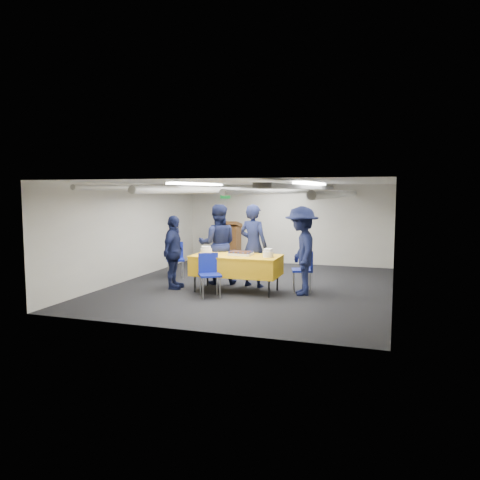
{
  "coord_description": "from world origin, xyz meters",
  "views": [
    {
      "loc": [
        3.0,
        -9.85,
        2.12
      ],
      "look_at": [
        -0.21,
        -0.2,
        1.05
      ],
      "focal_mm": 35.0,
      "sensor_mm": 36.0,
      "label": 1
    }
  ],
  "objects_px": {
    "podium": "(230,242)",
    "sailor_b": "(218,244)",
    "sailor_a": "(253,246)",
    "sailor_c": "(173,252)",
    "chair_right": "(306,266)",
    "chair_near": "(209,270)",
    "chair_left": "(175,256)",
    "sailor_d": "(301,251)",
    "serving_table": "(236,265)",
    "sheet_cake": "(241,253)"
  },
  "relations": [
    {
      "from": "sailor_b",
      "to": "sailor_c",
      "type": "height_order",
      "value": "sailor_b"
    },
    {
      "from": "sailor_b",
      "to": "sailor_c",
      "type": "bearing_deg",
      "value": 27.99
    },
    {
      "from": "podium",
      "to": "chair_right",
      "type": "distance_m",
      "value": 4.28
    },
    {
      "from": "sailor_b",
      "to": "sailor_d",
      "type": "bearing_deg",
      "value": 145.67
    },
    {
      "from": "chair_left",
      "to": "sailor_c",
      "type": "distance_m",
      "value": 1.33
    },
    {
      "from": "sailor_a",
      "to": "chair_right",
      "type": "bearing_deg",
      "value": -171.58
    },
    {
      "from": "chair_near",
      "to": "podium",
      "type": "bearing_deg",
      "value": 104.2
    },
    {
      "from": "podium",
      "to": "sailor_b",
      "type": "bearing_deg",
      "value": -75.52
    },
    {
      "from": "sailor_c",
      "to": "chair_near",
      "type": "bearing_deg",
      "value": -120.64
    },
    {
      "from": "sheet_cake",
      "to": "chair_right",
      "type": "relative_size",
      "value": 0.55
    },
    {
      "from": "chair_near",
      "to": "sailor_b",
      "type": "height_order",
      "value": "sailor_b"
    },
    {
      "from": "sheet_cake",
      "to": "chair_left",
      "type": "relative_size",
      "value": 0.55
    },
    {
      "from": "sailor_d",
      "to": "sailor_b",
      "type": "bearing_deg",
      "value": -122.15
    },
    {
      "from": "chair_right",
      "to": "sailor_b",
      "type": "xyz_separation_m",
      "value": [
        -2.07,
        0.18,
        0.38
      ]
    },
    {
      "from": "serving_table",
      "to": "sailor_d",
      "type": "xyz_separation_m",
      "value": [
        1.36,
        0.13,
        0.35
      ]
    },
    {
      "from": "sailor_a",
      "to": "sailor_c",
      "type": "bearing_deg",
      "value": 40.86
    },
    {
      "from": "chair_left",
      "to": "sailor_c",
      "type": "height_order",
      "value": "sailor_c"
    },
    {
      "from": "chair_left",
      "to": "sailor_d",
      "type": "height_order",
      "value": "sailor_d"
    },
    {
      "from": "sailor_b",
      "to": "chair_right",
      "type": "bearing_deg",
      "value": 155.02
    },
    {
      "from": "serving_table",
      "to": "sheet_cake",
      "type": "height_order",
      "value": "sheet_cake"
    },
    {
      "from": "chair_right",
      "to": "chair_left",
      "type": "distance_m",
      "value": 3.38
    },
    {
      "from": "sailor_c",
      "to": "sailor_d",
      "type": "xyz_separation_m",
      "value": [
        2.75,
        0.28,
        0.11
      ]
    },
    {
      "from": "chair_left",
      "to": "sailor_a",
      "type": "distance_m",
      "value": 2.2
    },
    {
      "from": "podium",
      "to": "sailor_d",
      "type": "distance_m",
      "value": 4.52
    },
    {
      "from": "chair_left",
      "to": "sailor_d",
      "type": "xyz_separation_m",
      "value": [
        3.29,
        -0.9,
        0.37
      ]
    },
    {
      "from": "sailor_b",
      "to": "sailor_c",
      "type": "xyz_separation_m",
      "value": [
        -0.72,
        -0.8,
        -0.11
      ]
    },
    {
      "from": "chair_left",
      "to": "sailor_a",
      "type": "xyz_separation_m",
      "value": [
        2.13,
        -0.42,
        0.38
      ]
    },
    {
      "from": "podium",
      "to": "chair_near",
      "type": "distance_m",
      "value": 4.43
    },
    {
      "from": "sailor_d",
      "to": "sailor_a",
      "type": "bearing_deg",
      "value": -130.16
    },
    {
      "from": "serving_table",
      "to": "chair_left",
      "type": "distance_m",
      "value": 2.19
    },
    {
      "from": "serving_table",
      "to": "sailor_a",
      "type": "xyz_separation_m",
      "value": [
        0.19,
        0.61,
        0.36
      ]
    },
    {
      "from": "podium",
      "to": "chair_near",
      "type": "xyz_separation_m",
      "value": [
        1.09,
        -4.29,
        -0.08
      ]
    },
    {
      "from": "serving_table",
      "to": "podium",
      "type": "distance_m",
      "value": 3.94
    },
    {
      "from": "sheet_cake",
      "to": "sailor_c",
      "type": "relative_size",
      "value": 0.3
    },
    {
      "from": "chair_near",
      "to": "sailor_c",
      "type": "relative_size",
      "value": 0.55
    },
    {
      "from": "podium",
      "to": "sailor_c",
      "type": "distance_m",
      "value": 3.82
    },
    {
      "from": "sailor_a",
      "to": "sailor_c",
      "type": "relative_size",
      "value": 1.15
    },
    {
      "from": "sailor_c",
      "to": "podium",
      "type": "bearing_deg",
      "value": -5.06
    },
    {
      "from": "sheet_cake",
      "to": "sailor_b",
      "type": "xyz_separation_m",
      "value": [
        -0.76,
        0.6,
        0.1
      ]
    },
    {
      "from": "podium",
      "to": "chair_left",
      "type": "relative_size",
      "value": 1.44
    },
    {
      "from": "chair_right",
      "to": "sailor_b",
      "type": "bearing_deg",
      "value": 175.08
    },
    {
      "from": "chair_near",
      "to": "sailor_a",
      "type": "xyz_separation_m",
      "value": [
        0.55,
        1.24,
        0.38
      ]
    },
    {
      "from": "podium",
      "to": "sailor_c",
      "type": "xyz_separation_m",
      "value": [
        0.06,
        -3.82,
        0.18
      ]
    },
    {
      "from": "sheet_cake",
      "to": "chair_near",
      "type": "distance_m",
      "value": 0.85
    },
    {
      "from": "sailor_d",
      "to": "chair_near",
      "type": "bearing_deg",
      "value": -84.14
    },
    {
      "from": "chair_left",
      "to": "sailor_a",
      "type": "bearing_deg",
      "value": -11.22
    },
    {
      "from": "sheet_cake",
      "to": "chair_near",
      "type": "height_order",
      "value": "chair_near"
    },
    {
      "from": "sheet_cake",
      "to": "sailor_b",
      "type": "distance_m",
      "value": 0.97
    },
    {
      "from": "chair_right",
      "to": "chair_left",
      "type": "xyz_separation_m",
      "value": [
        -3.33,
        0.56,
        0.0
      ]
    },
    {
      "from": "serving_table",
      "to": "sailor_b",
      "type": "height_order",
      "value": "sailor_b"
    }
  ]
}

